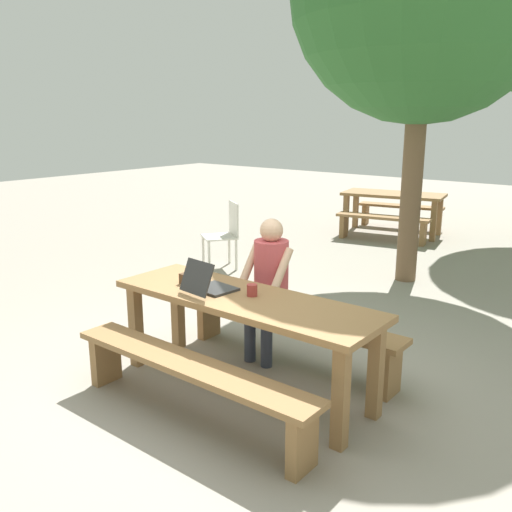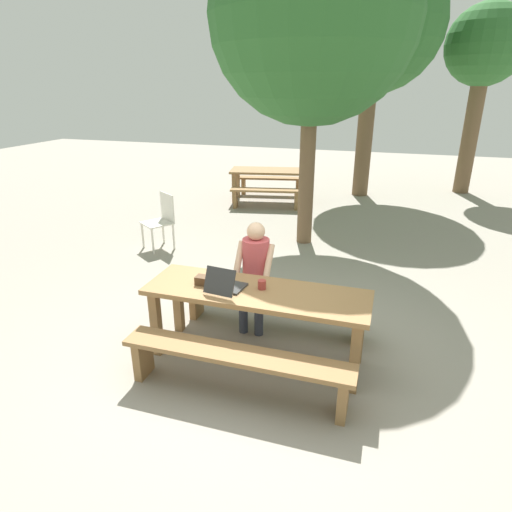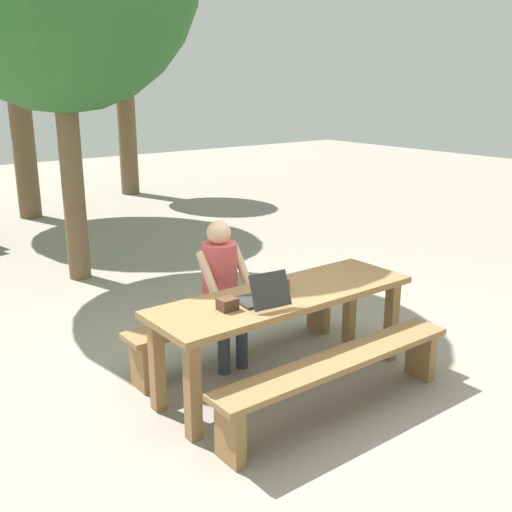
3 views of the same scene
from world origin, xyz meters
name	(u,v)px [view 1 (image 1 of 3)]	position (x,y,z in m)	size (l,w,h in m)	color
ground_plane	(245,388)	(0.00, 0.00, 0.00)	(30.00, 30.00, 0.00)	gray
picnic_table_front	(244,311)	(0.00, 0.00, 0.64)	(2.17, 0.69, 0.76)	olive
bench_near	(189,375)	(0.00, -0.60, 0.34)	(2.08, 0.30, 0.44)	olive
bench_far	(289,325)	(0.00, 0.60, 0.34)	(2.08, 0.30, 0.44)	olive
laptop	(208,284)	(-0.29, -0.09, 0.82)	(0.34, 0.39, 0.26)	#2D2D2D
small_pouch	(189,279)	(-0.55, -0.03, 0.80)	(0.13, 0.11, 0.08)	#4C331E
coffee_mug	(252,290)	(0.04, 0.05, 0.80)	(0.08, 0.08, 0.09)	#99332D
person_seated	(269,279)	(-0.19, 0.56, 0.72)	(0.40, 0.41, 1.24)	#333847
plastic_chair	(225,233)	(-2.48, 2.58, 0.49)	(0.61, 0.61, 0.92)	silver
picnic_table_mid	(393,200)	(-1.63, 6.14, 0.62)	(1.85, 1.10, 0.74)	olive
bench_mid_south	(382,222)	(-1.50, 5.49, 0.32)	(1.59, 0.60, 0.43)	olive
bench_mid_north	(401,211)	(-1.76, 6.79, 0.32)	(1.59, 0.60, 0.43)	olive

